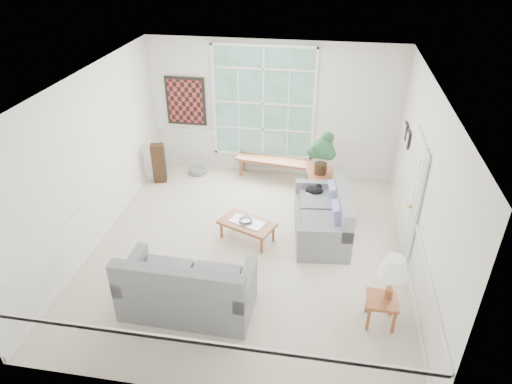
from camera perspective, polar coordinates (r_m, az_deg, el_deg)
floor at (r=8.24m, az=-0.92°, el=-6.98°), size 5.50×6.00×0.01m
ceiling at (r=6.84m, az=-1.13°, el=13.43°), size 5.50×6.00×0.02m
wall_back at (r=10.13m, az=2.08°, el=10.22°), size 5.50×0.02×3.00m
wall_front at (r=5.05m, az=-7.33°, el=-13.82°), size 5.50×0.02×3.00m
wall_left at (r=8.32m, az=-20.03°, el=3.62°), size 0.02×6.00×3.00m
wall_right at (r=7.48m, az=20.18°, el=0.51°), size 0.02×6.00×3.00m
window_back at (r=10.07m, az=0.92°, el=11.02°), size 2.30×0.08×2.40m
entry_door at (r=8.20m, az=18.78°, el=-0.13°), size 0.08×0.90×2.10m
door_sidelight at (r=7.62m, az=19.46°, el=-1.86°), size 0.08×0.26×1.90m
wall_art at (r=10.46m, az=-8.79°, el=11.14°), size 0.90×0.06×1.10m
wall_frame_near at (r=9.00m, az=18.43°, el=6.30°), size 0.04×0.26×0.32m
wall_frame_far at (r=9.37m, az=18.16°, el=7.29°), size 0.04×0.26×0.32m
loveseat_right at (r=8.39m, az=8.20°, el=-2.49°), size 1.11×1.87×0.96m
loveseat_front at (r=6.85m, az=-8.57°, el=-10.89°), size 1.92×1.02×1.03m
coffee_table at (r=8.34m, az=-1.10°, el=-4.85°), size 1.12×0.87×0.37m
pewter_bowl at (r=8.24m, az=-1.29°, el=-3.49°), size 0.40×0.40×0.07m
window_bench at (r=10.31m, az=2.78°, el=2.82°), size 1.96×0.63×0.45m
end_table at (r=9.63m, az=8.08°, el=0.83°), size 0.67×0.67×0.58m
houseplant at (r=9.28m, az=8.20°, el=4.78°), size 0.58×0.58×0.89m
side_table at (r=6.99m, az=15.28°, el=-14.10°), size 0.44×0.44×0.45m
table_lamp at (r=6.66m, az=16.61°, el=-10.29°), size 0.53×0.53×0.70m
pet_bed at (r=10.67m, az=-7.29°, el=2.61°), size 0.51×0.51×0.12m
floor_speaker at (r=10.32m, az=-12.07°, el=3.55°), size 0.33×0.28×0.89m
cat at (r=8.87m, az=7.29°, el=0.23°), size 0.35×0.25×0.16m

